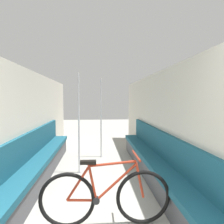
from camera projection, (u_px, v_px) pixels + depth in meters
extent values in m
cube|color=beige|center=(19.00, 128.00, 3.60)|extent=(0.10, 9.02, 2.22)
cube|color=beige|center=(169.00, 126.00, 3.82)|extent=(0.10, 9.02, 2.22)
cube|color=#4C4C51|center=(37.00, 175.00, 3.78)|extent=(0.35, 4.97, 0.37)
cube|color=#195166|center=(36.00, 163.00, 3.76)|extent=(0.41, 4.97, 0.10)
cube|color=#195166|center=(27.00, 147.00, 3.73)|extent=(0.07, 4.97, 0.51)
cube|color=#4C4C51|center=(154.00, 172.00, 3.95)|extent=(0.35, 4.97, 0.37)
cube|color=#195166|center=(154.00, 160.00, 3.94)|extent=(0.41, 4.97, 0.10)
cube|color=#195166|center=(163.00, 144.00, 3.93)|extent=(0.07, 4.97, 0.51)
torus|color=black|center=(67.00, 200.00, 2.50)|extent=(0.71, 0.05, 0.71)
torus|color=black|center=(143.00, 197.00, 2.58)|extent=(0.71, 0.05, 0.71)
cylinder|color=#9E2D19|center=(81.00, 200.00, 2.52)|extent=(0.37, 0.03, 0.05)
cylinder|color=#9E2D19|center=(77.00, 184.00, 2.50)|extent=(0.29, 0.03, 0.43)
cylinder|color=#9E2D19|center=(92.00, 181.00, 2.51)|extent=(0.13, 0.03, 0.50)
cylinder|color=#9E2D19|center=(116.00, 182.00, 2.54)|extent=(0.53, 0.03, 0.48)
cylinder|color=#9E2D19|center=(112.00, 164.00, 2.52)|extent=(0.61, 0.03, 0.08)
cylinder|color=#9E2D19|center=(139.00, 180.00, 2.56)|extent=(0.13, 0.03, 0.47)
cylinder|color=black|center=(96.00, 200.00, 2.53)|extent=(0.09, 0.06, 0.09)
cube|color=black|center=(88.00, 162.00, 2.49)|extent=(0.20, 0.07, 0.04)
cylinder|color=#9E2D19|center=(136.00, 156.00, 2.54)|extent=(0.02, 0.46, 0.02)
cylinder|color=gray|center=(101.00, 157.00, 5.62)|extent=(0.08, 0.08, 0.01)
cylinder|color=silver|center=(101.00, 118.00, 5.55)|extent=(0.04, 0.04, 2.20)
cylinder|color=gray|center=(79.00, 172.00, 4.42)|extent=(0.08, 0.08, 0.01)
cylinder|color=silver|center=(79.00, 123.00, 4.35)|extent=(0.04, 0.04, 2.20)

